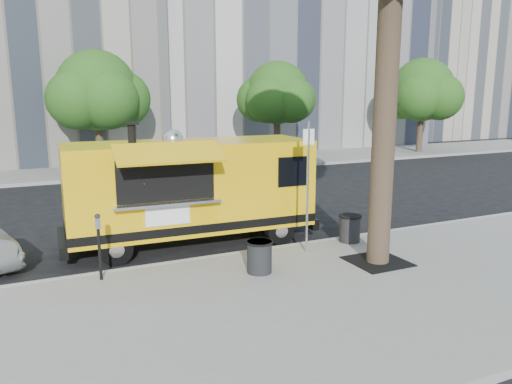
# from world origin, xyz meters

# --- Properties ---
(ground) EXTENTS (120.00, 120.00, 0.00)m
(ground) POSITION_xyz_m (0.00, 0.00, 0.00)
(ground) COLOR black
(ground) RESTS_ON ground
(sidewalk) EXTENTS (60.00, 6.00, 0.15)m
(sidewalk) POSITION_xyz_m (0.00, -4.00, 0.07)
(sidewalk) COLOR gray
(sidewalk) RESTS_ON ground
(curb) EXTENTS (60.00, 0.14, 0.16)m
(curb) POSITION_xyz_m (0.00, -0.93, 0.07)
(curb) COLOR #999993
(curb) RESTS_ON ground
(far_sidewalk) EXTENTS (60.00, 5.00, 0.15)m
(far_sidewalk) POSITION_xyz_m (0.00, 13.50, 0.07)
(far_sidewalk) COLOR gray
(far_sidewalk) RESTS_ON ground
(building_mid) EXTENTS (20.00, 14.00, 20.00)m
(building_mid) POSITION_xyz_m (12.00, 23.00, 10.00)
(building_mid) COLOR #ADA7A2
(building_mid) RESTS_ON ground
(building_right) EXTENTS (16.00, 12.00, 16.00)m
(building_right) POSITION_xyz_m (30.00, 24.00, 8.00)
(building_right) COLOR #A59A89
(building_right) RESTS_ON ground
(tree_well) EXTENTS (1.20, 1.20, 0.02)m
(tree_well) POSITION_xyz_m (2.60, -2.80, 0.15)
(tree_well) COLOR black
(tree_well) RESTS_ON sidewalk
(far_tree_b) EXTENTS (3.60, 3.60, 5.50)m
(far_tree_b) POSITION_xyz_m (-1.00, 12.70, 3.83)
(far_tree_b) COLOR #33261C
(far_tree_b) RESTS_ON far_sidewalk
(far_tree_c) EXTENTS (3.24, 3.24, 5.21)m
(far_tree_c) POSITION_xyz_m (8.00, 12.40, 3.72)
(far_tree_c) COLOR #33261C
(far_tree_c) RESTS_ON far_sidewalk
(far_tree_d) EXTENTS (3.78, 3.78, 5.64)m
(far_tree_d) POSITION_xyz_m (18.00, 12.60, 3.89)
(far_tree_d) COLOR #33261C
(far_tree_d) RESTS_ON far_sidewalk
(sign_post) EXTENTS (0.28, 0.06, 3.00)m
(sign_post) POSITION_xyz_m (1.55, -1.55, 1.85)
(sign_post) COLOR silver
(sign_post) RESTS_ON sidewalk
(parking_meter) EXTENTS (0.11, 0.11, 1.33)m
(parking_meter) POSITION_xyz_m (-3.00, -1.35, 0.98)
(parking_meter) COLOR black
(parking_meter) RESTS_ON sidewalk
(food_truck) EXTENTS (6.32, 2.99, 3.07)m
(food_truck) POSITION_xyz_m (-0.55, 0.56, 1.44)
(food_truck) COLOR yellow
(food_truck) RESTS_ON ground
(trash_bin_left) EXTENTS (0.55, 0.55, 0.66)m
(trash_bin_left) POSITION_xyz_m (-0.01, -2.30, 0.50)
(trash_bin_left) COLOR black
(trash_bin_left) RESTS_ON sidewalk
(trash_bin_right) EXTENTS (0.55, 0.55, 0.67)m
(trash_bin_right) POSITION_xyz_m (2.93, -1.30, 0.50)
(trash_bin_right) COLOR black
(trash_bin_right) RESTS_ON sidewalk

